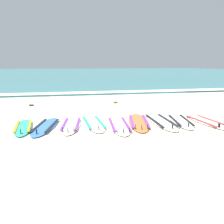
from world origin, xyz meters
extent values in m
plane|color=beige|center=(0.00, 0.00, 0.00)|extent=(80.00, 80.00, 0.00)
cube|color=teal|center=(0.00, 36.90, 0.05)|extent=(80.00, 60.00, 0.10)
cube|color=white|center=(0.00, 7.48, 0.06)|extent=(80.00, 1.15, 0.11)
ellipsoid|color=#2DB793|center=(-3.05, -0.12, 0.04)|extent=(0.62, 2.07, 0.07)
cube|color=gold|center=(-3.24, -0.13, 0.08)|extent=(0.15, 1.43, 0.01)
cube|color=gold|center=(-2.87, -0.11, 0.08)|extent=(0.15, 1.43, 0.01)
cube|color=black|center=(-3.01, -0.92, 0.12)|extent=(0.02, 0.09, 0.11)
ellipsoid|color=#3875CC|center=(-2.40, -0.16, 0.04)|extent=(1.04, 2.37, 0.07)
cube|color=black|center=(-2.61, -0.11, 0.08)|extent=(0.41, 1.59, 0.01)
cube|color=black|center=(-2.20, -0.20, 0.08)|extent=(0.41, 1.59, 0.01)
cube|color=black|center=(-2.59, -1.04, 0.12)|extent=(0.03, 0.09, 0.11)
ellipsoid|color=white|center=(-1.64, -0.15, 0.04)|extent=(0.88, 2.32, 0.07)
cube|color=purple|center=(-1.85, -0.12, 0.08)|extent=(0.30, 1.58, 0.01)
cube|color=purple|center=(-1.44, -0.18, 0.08)|extent=(0.30, 1.58, 0.01)
cube|color=black|center=(-1.77, -1.02, 0.12)|extent=(0.02, 0.09, 0.11)
cube|color=black|center=(-1.92, -0.94, 0.12)|extent=(0.02, 0.09, 0.11)
cube|color=black|center=(-1.61, -0.99, 0.12)|extent=(0.02, 0.09, 0.11)
ellipsoid|color=white|center=(-0.94, -0.04, 0.04)|extent=(0.68, 2.39, 0.07)
cube|color=teal|center=(-1.16, -0.05, 0.08)|extent=(0.14, 1.66, 0.01)
cube|color=teal|center=(-0.73, -0.03, 0.08)|extent=(0.14, 1.66, 0.01)
cube|color=black|center=(-0.91, -0.96, 0.12)|extent=(0.02, 0.09, 0.11)
ellipsoid|color=white|center=(-0.20, -0.45, 0.04)|extent=(0.87, 2.50, 0.07)
cube|color=purple|center=(-0.42, -0.43, 0.08)|extent=(0.26, 1.72, 0.01)
cube|color=purple|center=(0.02, -0.47, 0.08)|extent=(0.26, 1.72, 0.01)
cube|color=black|center=(-0.30, -1.40, 0.12)|extent=(0.02, 0.09, 0.11)
cube|color=black|center=(-0.47, -1.32, 0.12)|extent=(0.02, 0.09, 0.11)
cube|color=black|center=(-0.13, -1.36, 0.12)|extent=(0.02, 0.09, 0.11)
ellipsoid|color=orange|center=(0.51, -0.20, 0.04)|extent=(1.19, 2.62, 0.07)
cube|color=purple|center=(0.29, -0.15, 0.08)|extent=(0.48, 1.75, 0.01)
cube|color=purple|center=(0.73, -0.26, 0.08)|extent=(0.48, 1.75, 0.01)
cube|color=black|center=(0.29, -1.17, 0.12)|extent=(0.03, 0.09, 0.11)
cube|color=black|center=(0.13, -1.07, 0.12)|extent=(0.03, 0.09, 0.11)
cube|color=black|center=(0.47, -1.15, 0.12)|extent=(0.03, 0.09, 0.11)
ellipsoid|color=silver|center=(1.24, -0.26, 0.04)|extent=(0.80, 2.62, 0.07)
cube|color=black|center=(1.01, -0.24, 0.08)|extent=(0.20, 1.81, 0.01)
cube|color=black|center=(1.47, -0.27, 0.08)|extent=(0.20, 1.81, 0.01)
cube|color=black|center=(1.18, -1.26, 0.12)|extent=(0.02, 0.09, 0.11)
ellipsoid|color=white|center=(1.90, -0.35, 0.04)|extent=(1.02, 2.32, 0.07)
cube|color=black|center=(1.70, -0.30, 0.08)|extent=(0.40, 1.56, 0.01)
cube|color=black|center=(2.10, -0.39, 0.08)|extent=(0.40, 1.56, 0.01)
cube|color=black|center=(1.72, -1.20, 0.12)|extent=(0.03, 0.09, 0.11)
ellipsoid|color=white|center=(2.67, -0.59, 0.04)|extent=(0.70, 2.33, 0.07)
cube|color=#D13838|center=(2.47, -0.61, 0.08)|extent=(0.17, 1.61, 0.01)
cube|color=#D13838|center=(2.88, -0.58, 0.08)|extent=(0.17, 1.61, 0.01)
cube|color=black|center=(2.56, -1.44, 0.12)|extent=(0.02, 0.09, 0.11)
ellipsoid|color=#2D381E|center=(-3.23, 3.83, 0.04)|extent=(0.24, 0.19, 0.08)
ellipsoid|color=#384723|center=(0.64, 3.84, 0.04)|extent=(0.22, 0.18, 0.08)
camera|label=1|loc=(-1.93, -7.68, 1.93)|focal=39.94mm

